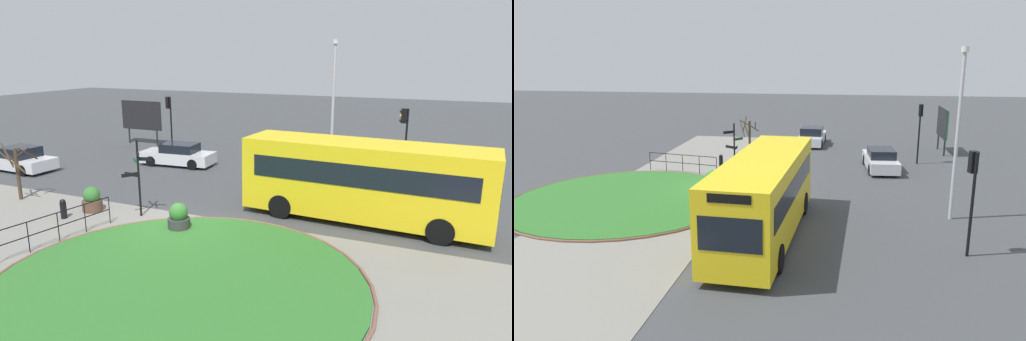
% 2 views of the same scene
% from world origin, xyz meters
% --- Properties ---
extents(ground, '(120.00, 120.00, 0.00)m').
position_xyz_m(ground, '(0.00, 0.00, 0.00)').
color(ground, '#3D3F42').
extents(sidewalk_paving, '(32.00, 7.57, 0.02)m').
position_xyz_m(sidewalk_paving, '(0.00, -2.22, 0.01)').
color(sidewalk_paving, gray).
rests_on(sidewalk_paving, ground).
extents(grass_island, '(11.20, 11.20, 0.10)m').
position_xyz_m(grass_island, '(2.81, -3.91, 0.05)').
color(grass_island, '#2D6B28').
rests_on(grass_island, ground).
extents(grass_kerb_ring, '(11.51, 11.51, 0.11)m').
position_xyz_m(grass_kerb_ring, '(2.81, -3.91, 0.06)').
color(grass_kerb_ring, brown).
rests_on(grass_kerb_ring, ground).
extents(signpost_directional, '(1.28, 1.01, 3.29)m').
position_xyz_m(signpost_directional, '(-2.00, 0.56, 1.88)').
color(signpost_directional, black).
rests_on(signpost_directional, ground).
extents(bollard_foreground, '(0.26, 0.26, 0.85)m').
position_xyz_m(bollard_foreground, '(-4.73, -0.95, 0.43)').
color(bollard_foreground, black).
rests_on(bollard_foreground, ground).
extents(railing_grass_edge, '(0.82, 4.52, 1.15)m').
position_xyz_m(railing_grass_edge, '(-2.95, -2.90, 0.73)').
color(railing_grass_edge, black).
rests_on(railing_grass_edge, ground).
extents(bus_yellow, '(9.90, 2.96, 3.27)m').
position_xyz_m(bus_yellow, '(6.68, 3.78, 1.75)').
color(bus_yellow, yellow).
rests_on(bus_yellow, ground).
extents(car_near_lane, '(4.64, 2.11, 1.37)m').
position_xyz_m(car_near_lane, '(-5.64, 9.10, 0.64)').
color(car_near_lane, silver).
rests_on(car_near_lane, ground).
extents(car_far_lane, '(4.62, 2.08, 1.42)m').
position_xyz_m(car_far_lane, '(-13.50, 4.25, 0.65)').
color(car_far_lane, silver).
rests_on(car_far_lane, ground).
extents(traffic_light_near, '(0.48, 0.32, 3.91)m').
position_xyz_m(traffic_light_near, '(-7.89, 11.66, 2.86)').
color(traffic_light_near, black).
rests_on(traffic_light_near, ground).
extents(traffic_light_far, '(0.48, 0.32, 3.86)m').
position_xyz_m(traffic_light_far, '(7.33, 11.35, 2.82)').
color(traffic_light_far, black).
rests_on(traffic_light_far, ground).
extents(lamppost_tall, '(0.32, 0.32, 7.46)m').
position_xyz_m(lamppost_tall, '(3.31, 11.59, 4.02)').
color(lamppost_tall, '#B7B7BC').
rests_on(lamppost_tall, ground).
extents(billboard_left, '(3.53, 0.16, 3.29)m').
position_xyz_m(billboard_left, '(-11.87, 13.83, 2.15)').
color(billboard_left, black).
rests_on(billboard_left, ground).
extents(planter_near_signpost, '(0.86, 0.86, 1.10)m').
position_xyz_m(planter_near_signpost, '(-4.32, 0.27, 0.50)').
color(planter_near_signpost, brown).
rests_on(planter_near_signpost, ground).
extents(planter_kerbside, '(0.87, 0.87, 1.10)m').
position_xyz_m(planter_kerbside, '(0.37, -0.11, 0.50)').
color(planter_kerbside, '#383838').
rests_on(planter_kerbside, ground).
extents(street_tree_bare, '(1.30, 1.56, 2.75)m').
position_xyz_m(street_tree_bare, '(-8.51, 0.13, 1.53)').
color(street_tree_bare, '#423323').
rests_on(street_tree_bare, ground).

